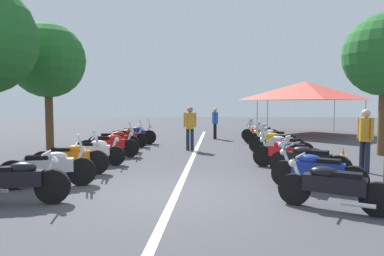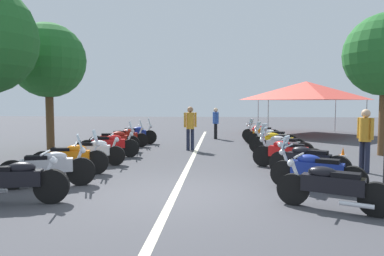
{
  "view_description": "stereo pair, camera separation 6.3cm",
  "coord_description": "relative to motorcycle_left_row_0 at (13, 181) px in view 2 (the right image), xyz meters",
  "views": [
    {
      "loc": [
        -7.51,
        -0.9,
        1.97
      ],
      "look_at": [
        4.81,
        0.0,
        1.07
      ],
      "focal_mm": 33.58,
      "sensor_mm": 36.0,
      "label": 1
    },
    {
      "loc": [
        -7.51,
        -0.96,
        1.97
      ],
      "look_at": [
        4.81,
        0.0,
        1.07
      ],
      "focal_mm": 33.58,
      "sensor_mm": 36.0,
      "label": 2
    }
  ],
  "objects": [
    {
      "name": "motorcycle_right_row_8",
      "position": [
        11.43,
        -5.98,
        -0.02
      ],
      "size": [
        1.09,
        1.86,
        0.99
      ],
      "rotation": [
        0.0,
        0.0,
        1.09
      ],
      "color": "black",
      "rests_on": "ground_plane"
    },
    {
      "name": "bystander_0",
      "position": [
        12.62,
        -3.72,
        0.5
      ],
      "size": [
        0.52,
        0.32,
        1.65
      ],
      "rotation": [
        0.0,
        0.0,
        1.39
      ],
      "color": "black",
      "rests_on": "ground_plane"
    },
    {
      "name": "traffic_cone_0",
      "position": [
        3.22,
        -7.11,
        -0.17
      ],
      "size": [
        0.36,
        0.36,
        0.61
      ],
      "color": "orange",
      "rests_on": "ground_plane"
    },
    {
      "name": "ground_plane",
      "position": [
        1.03,
        -2.98,
        -0.47
      ],
      "size": [
        80.0,
        80.0,
        0.0
      ],
      "primitive_type": "plane",
      "color": "#424247"
    },
    {
      "name": "motorcycle_left_row_7",
      "position": [
        9.95,
        -0.0,
        0.0
      ],
      "size": [
        0.68,
        2.05,
        1.21
      ],
      "rotation": [
        0.0,
        0.0,
        -1.38
      ],
      "color": "black",
      "rests_on": "ground_plane"
    },
    {
      "name": "bystander_1",
      "position": [
        8.0,
        -2.74,
        0.59
      ],
      "size": [
        0.32,
        0.51,
        1.78
      ],
      "rotation": [
        0.0,
        0.0,
        3.45
      ],
      "color": "#1E2338",
      "rests_on": "ground_plane"
    },
    {
      "name": "motorcycle_left_row_2",
      "position": [
        2.83,
        0.07,
        0.01
      ],
      "size": [
        0.74,
        2.04,
        1.22
      ],
      "rotation": [
        0.0,
        0.0,
        -1.34
      ],
      "color": "black",
      "rests_on": "ground_plane"
    },
    {
      "name": "motorcycle_right_row_6",
      "position": [
        8.67,
        -6.14,
        -0.01
      ],
      "size": [
        1.05,
        1.95,
        1.01
      ],
      "rotation": [
        0.0,
        0.0,
        1.14
      ],
      "color": "black",
      "rests_on": "ground_plane"
    },
    {
      "name": "motorcycle_left_row_4",
      "position": [
        5.88,
        -0.04,
        -0.01
      ],
      "size": [
        0.79,
        2.11,
        1.0
      ],
      "rotation": [
        0.0,
        0.0,
        -1.33
      ],
      "color": "black",
      "rests_on": "ground_plane"
    },
    {
      "name": "bystander_3",
      "position": [
        3.76,
        -7.96,
        0.58
      ],
      "size": [
        0.48,
        0.32,
        1.77
      ],
      "rotation": [
        0.0,
        0.0,
        2.05
      ],
      "color": "#1E2338",
      "rests_on": "ground_plane"
    },
    {
      "name": "motorcycle_left_row_3",
      "position": [
        4.25,
        -0.04,
        -0.02
      ],
      "size": [
        0.64,
        1.99,
        0.98
      ],
      "rotation": [
        0.0,
        0.0,
        -1.41
      ],
      "color": "black",
      "rests_on": "ground_plane"
    },
    {
      "name": "motorcycle_right_row_3",
      "position": [
        4.29,
        -5.94,
        -0.0
      ],
      "size": [
        0.99,
        2.03,
        1.21
      ],
      "rotation": [
        0.0,
        0.0,
        1.21
      ],
      "color": "black",
      "rests_on": "ground_plane"
    },
    {
      "name": "event_tent",
      "position": [
        15.51,
        -9.07,
        2.18
      ],
      "size": [
        5.65,
        5.65,
        3.2
      ],
      "color": "#E54C3F",
      "rests_on": "ground_plane"
    },
    {
      "name": "roadside_tree_0",
      "position": [
        7.87,
        3.09,
        3.19
      ],
      "size": [
        3.04,
        3.04,
        5.2
      ],
      "color": "brown",
      "rests_on": "ground_plane"
    },
    {
      "name": "motorcycle_right_row_2",
      "position": [
        2.82,
        -6.2,
        -0.0
      ],
      "size": [
        1.18,
        1.88,
        1.01
      ],
      "rotation": [
        0.0,
        0.0,
        1.04
      ],
      "color": "black",
      "rests_on": "ground_plane"
    },
    {
      "name": "motorcycle_left_row_0",
      "position": [
        0.0,
        0.0,
        0.0
      ],
      "size": [
        0.74,
        2.1,
        1.02
      ],
      "rotation": [
        0.0,
        0.0,
        -1.35
      ],
      "color": "black",
      "rests_on": "ground_plane"
    },
    {
      "name": "motorcycle_right_row_0",
      "position": [
        0.11,
        -5.97,
        -0.02
      ],
      "size": [
        1.08,
        1.88,
        0.98
      ],
      "rotation": [
        0.0,
        0.0,
        1.11
      ],
      "color": "black",
      "rests_on": "ground_plane"
    },
    {
      "name": "traffic_cone_1",
      "position": [
        4.55,
        -7.65,
        -0.17
      ],
      "size": [
        0.36,
        0.36,
        0.61
      ],
      "color": "orange",
      "rests_on": "ground_plane"
    },
    {
      "name": "motorcycle_right_row_1",
      "position": [
        1.6,
        -6.07,
        -0.01
      ],
      "size": [
        1.07,
        1.95,
        1.2
      ],
      "rotation": [
        0.0,
        0.0,
        1.13
      ],
      "color": "black",
      "rests_on": "ground_plane"
    },
    {
      "name": "lane_centre_stripe",
      "position": [
        5.77,
        -2.98,
        -0.46
      ],
      "size": [
        22.87,
        0.16,
        0.01
      ],
      "primitive_type": "cube",
      "color": "beige",
      "rests_on": "ground_plane"
    },
    {
      "name": "motorcycle_left_row_5",
      "position": [
        7.27,
        0.18,
        0.0
      ],
      "size": [
        0.66,
        2.01,
        1.22
      ],
      "rotation": [
        0.0,
        0.0,
        -1.4
      ],
      "color": "black",
      "rests_on": "ground_plane"
    },
    {
      "name": "motorcycle_left_row_6",
      "position": [
        8.73,
        0.15,
        -0.01
      ],
      "size": [
        0.83,
        2.02,
        1.19
      ],
      "rotation": [
        0.0,
        0.0,
        -1.29
      ],
      "color": "black",
      "rests_on": "ground_plane"
    },
    {
      "name": "motorcycle_right_row_4",
      "position": [
        5.75,
        -6.04,
        0.01
      ],
      "size": [
        1.17,
        1.9,
        1.22
      ],
      "rotation": [
        0.0,
        0.0,
        1.05
      ],
      "color": "black",
      "rests_on": "ground_plane"
    },
    {
      "name": "motorcycle_left_row_1",
      "position": [
        1.42,
        -0.0,
        0.01
      ],
      "size": [
        0.97,
        2.07,
        1.22
      ],
      "rotation": [
        0.0,
        0.0,
        -1.21
      ],
      "color": "black",
      "rests_on": "ground_plane"
    },
    {
      "name": "motorcycle_right_row_5",
      "position": [
        7.17,
        -6.06,
        0.0
      ],
      "size": [
        1.08,
        2.03,
        1.21
      ],
      "rotation": [
        0.0,
        0.0,
        1.14
      ],
      "color": "black",
      "rests_on": "ground_plane"
    },
    {
      "name": "motorcycle_right_row_7",
      "position": [
        10.16,
        -5.99,
        -0.01
      ],
      "size": [
        1.11,
        1.86,
        1.19
      ],
      "rotation": [
        0.0,
        0.0,
        1.08
      ],
      "color": "black",
      "rests_on": "ground_plane"
    }
  ]
}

